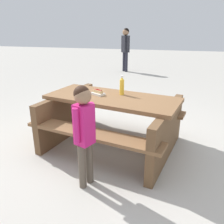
{
  "coord_description": "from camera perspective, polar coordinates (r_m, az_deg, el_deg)",
  "views": [
    {
      "loc": [
        -0.79,
        2.95,
        1.65
      ],
      "look_at": [
        0.0,
        0.0,
        0.52
      ],
      "focal_mm": 37.36,
      "sensor_mm": 36.0,
      "label": 1
    }
  ],
  "objects": [
    {
      "name": "hotdog_tray",
      "position": [
        3.27,
        -3.43,
        4.74
      ],
      "size": [
        0.21,
        0.18,
        0.08
      ],
      "color": "white",
      "rests_on": "picnic_table"
    },
    {
      "name": "bystander_adult",
      "position": [
        9.11,
        3.33,
        16.23
      ],
      "size": [
        0.33,
        0.33,
        1.59
      ],
      "color": "#262633",
      "rests_on": "ground"
    },
    {
      "name": "soda_bottle",
      "position": [
        3.25,
        2.44,
        6.39
      ],
      "size": [
        0.06,
        0.06,
        0.27
      ],
      "color": "yellow",
      "rests_on": "picnic_table"
    },
    {
      "name": "picnic_table",
      "position": [
        3.29,
        0.0,
        -1.31
      ],
      "size": [
        2.04,
        1.73,
        0.75
      ],
      "color": "brown",
      "rests_on": "ground"
    },
    {
      "name": "ground_plane",
      "position": [
        3.48,
        0.0,
        -8.15
      ],
      "size": [
        30.0,
        30.0,
        0.0
      ],
      "primitive_type": "plane",
      "color": "#B7B2A8",
      "rests_on": "ground"
    },
    {
      "name": "child_in_coat",
      "position": [
        2.37,
        -6.89,
        -3.12
      ],
      "size": [
        0.21,
        0.26,
        1.12
      ],
      "color": "brown",
      "rests_on": "ground"
    }
  ]
}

